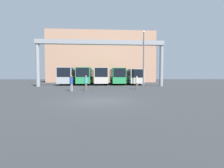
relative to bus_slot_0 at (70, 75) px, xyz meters
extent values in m
plane|color=#2D3033|center=(6.57, -22.43, -1.89)|extent=(200.00, 200.00, 0.00)
cube|color=tan|center=(6.57, 16.95, 5.61)|extent=(31.71, 12.00, 15.00)
cylinder|color=gray|center=(-3.61, -7.21, 1.54)|extent=(0.60, 0.60, 6.87)
cylinder|color=gray|center=(16.75, -7.21, 1.54)|extent=(0.60, 0.60, 6.87)
cube|color=gray|center=(6.57, -7.21, 5.33)|extent=(20.96, 0.80, 0.70)
cube|color=#999EA5|center=(0.00, 0.01, -0.07)|extent=(2.56, 10.96, 2.94)
cube|color=black|center=(0.00, -5.45, 0.47)|extent=(2.36, 0.06, 1.65)
cube|color=black|center=(0.00, 0.01, 0.47)|extent=(2.59, 9.31, 1.24)
cube|color=red|center=(0.00, 0.01, -1.01)|extent=(2.59, 10.41, 0.24)
cylinder|color=black|center=(-1.12, -3.06, -1.37)|extent=(0.28, 1.05, 1.05)
cylinder|color=black|center=(1.12, -3.06, -1.37)|extent=(0.28, 1.05, 1.05)
cylinder|color=black|center=(-1.12, 3.08, -1.37)|extent=(0.28, 1.05, 1.05)
cylinder|color=black|center=(1.12, 3.08, -1.37)|extent=(0.28, 1.05, 1.05)
cube|color=#268C4C|center=(3.28, 0.71, -0.07)|extent=(2.52, 12.36, 2.94)
cube|color=black|center=(3.28, -5.45, 0.47)|extent=(2.32, 0.06, 1.65)
cube|color=black|center=(3.28, 0.71, 0.47)|extent=(2.55, 10.51, 1.23)
cube|color=orange|center=(3.28, 0.71, -1.01)|extent=(2.55, 11.74, 0.24)
cylinder|color=black|center=(2.18, -2.75, -1.41)|extent=(0.28, 0.96, 0.96)
cylinder|color=black|center=(4.39, -2.75, -1.41)|extent=(0.28, 0.96, 0.96)
cylinder|color=black|center=(2.18, 4.17, -1.41)|extent=(0.28, 0.96, 0.96)
cylinder|color=black|center=(4.39, 4.17, -1.41)|extent=(0.28, 0.96, 0.96)
cube|color=beige|center=(6.57, -0.42, -0.07)|extent=(2.52, 10.10, 2.95)
cube|color=black|center=(6.57, -5.45, 0.48)|extent=(2.32, 0.06, 1.65)
cube|color=black|center=(6.57, -0.42, 0.48)|extent=(2.55, 8.58, 1.24)
cube|color=#268C4C|center=(6.57, -0.42, -1.01)|extent=(2.55, 9.59, 0.24)
cylinder|color=black|center=(5.47, -3.25, -1.41)|extent=(0.28, 0.97, 0.97)
cylinder|color=black|center=(7.67, -3.25, -1.41)|extent=(0.28, 0.97, 0.97)
cylinder|color=black|center=(5.47, 2.41, -1.41)|extent=(0.28, 0.97, 0.97)
cylinder|color=black|center=(7.67, 2.41, -1.41)|extent=(0.28, 0.97, 0.97)
cube|color=#268C4C|center=(9.85, 0.71, -0.11)|extent=(2.44, 12.35, 2.87)
cube|color=black|center=(9.85, -5.45, 0.43)|extent=(2.24, 0.06, 1.61)
cube|color=black|center=(9.85, 0.71, 0.43)|extent=(2.47, 10.50, 1.21)
cube|color=#268C4C|center=(9.85, 0.71, -1.03)|extent=(2.47, 11.73, 0.24)
cylinder|color=black|center=(8.79, -2.75, -1.44)|extent=(0.28, 0.91, 0.91)
cylinder|color=black|center=(10.91, -2.75, -1.44)|extent=(0.28, 0.91, 0.91)
cylinder|color=black|center=(8.79, 4.17, -1.44)|extent=(0.28, 0.91, 0.91)
cylinder|color=black|center=(10.91, 4.17, -1.44)|extent=(0.28, 0.91, 0.91)
cube|color=beige|center=(13.14, 0.71, -0.19)|extent=(2.47, 12.36, 2.70)
cube|color=black|center=(13.14, -5.45, 0.30)|extent=(2.27, 0.06, 1.51)
cube|color=black|center=(13.14, 0.71, 0.30)|extent=(2.50, 10.51, 1.14)
cube|color=#1966B2|center=(13.14, 0.71, -1.06)|extent=(2.50, 11.74, 0.24)
cylinder|color=black|center=(12.06, -2.75, -1.41)|extent=(0.28, 0.96, 0.96)
cylinder|color=black|center=(14.21, -2.75, -1.41)|extent=(0.28, 0.96, 0.96)
cylinder|color=black|center=(12.06, 4.17, -1.41)|extent=(0.28, 0.96, 0.96)
cylinder|color=black|center=(14.21, 4.17, -1.41)|extent=(0.28, 0.96, 0.96)
cylinder|color=gray|center=(3.50, -15.73, -1.48)|extent=(0.19, 0.19, 0.82)
cylinder|color=gray|center=(3.37, -15.63, -1.48)|extent=(0.19, 0.19, 0.82)
cylinder|color=navy|center=(3.43, -15.68, -0.73)|extent=(0.36, 0.36, 0.68)
sphere|color=#8C6647|center=(3.43, -15.68, -0.28)|extent=(0.22, 0.22, 0.22)
cylinder|color=brown|center=(4.90, -14.88, -1.48)|extent=(0.19, 0.19, 0.82)
cylinder|color=brown|center=(4.95, -14.72, -1.48)|extent=(0.19, 0.19, 0.82)
cylinder|color=teal|center=(4.92, -14.80, -0.73)|extent=(0.36, 0.36, 0.68)
sphere|color=#8C6647|center=(4.92, -14.80, -0.28)|extent=(0.22, 0.22, 0.22)
cylinder|color=brown|center=(11.15, -13.45, -1.51)|extent=(0.18, 0.18, 0.78)
cylinder|color=brown|center=(11.08, -13.58, -1.51)|extent=(0.18, 0.18, 0.78)
cylinder|color=beige|center=(11.11, -13.52, -0.79)|extent=(0.34, 0.34, 0.65)
sphere|color=beige|center=(11.11, -13.52, -0.37)|extent=(0.21, 0.21, 0.21)
cylinder|color=#595B60|center=(13.58, -7.63, 2.48)|extent=(0.20, 0.20, 8.75)
sphere|color=beige|center=(13.58, -7.63, 7.00)|extent=(0.36, 0.36, 0.36)
camera|label=1|loc=(6.84, -32.10, -0.36)|focal=24.00mm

